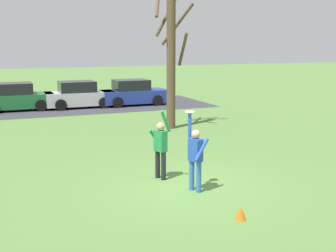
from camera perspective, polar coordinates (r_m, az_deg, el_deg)
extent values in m
plane|color=#567F3D|center=(12.11, 2.41, -7.84)|extent=(120.00, 120.00, 0.00)
cylinder|color=#3366B7|center=(11.57, 4.00, -6.63)|extent=(0.14, 0.14, 0.82)
cylinder|color=#3366B7|center=(11.74, 3.10, -6.35)|extent=(0.14, 0.14, 0.82)
cube|color=#234CB2|center=(11.46, 3.59, -3.10)|extent=(0.33, 0.41, 0.60)
sphere|color=tan|center=(11.37, 3.61, -1.07)|extent=(0.23, 0.23, 0.23)
cylinder|color=#234CB2|center=(11.30, 4.39, -3.07)|extent=(0.48, 0.24, 0.58)
cylinder|color=#234CB2|center=(11.49, 2.83, 0.15)|extent=(0.09, 0.09, 0.66)
cylinder|color=black|center=(12.75, -1.35, -4.95)|extent=(0.14, 0.14, 0.82)
cylinder|color=black|center=(12.56, -0.59, -5.20)|extent=(0.14, 0.14, 0.82)
cube|color=#238447|center=(12.48, -0.98, -1.94)|extent=(0.33, 0.41, 0.60)
sphere|color=tan|center=(12.40, -0.99, -0.06)|extent=(0.23, 0.23, 0.23)
cylinder|color=#238447|center=(12.64, -1.64, -1.56)|extent=(0.48, 0.24, 0.58)
cylinder|color=#238447|center=(12.19, -0.31, 0.64)|extent=(0.35, 0.18, 0.65)
cylinder|color=white|center=(11.43, 2.85, 1.84)|extent=(0.25, 0.25, 0.02)
cube|color=#1E6633|center=(26.93, -19.04, 3.10)|extent=(4.11, 1.83, 0.80)
cube|color=black|center=(26.85, -19.45, 4.60)|extent=(2.11, 1.65, 0.64)
cylinder|color=black|center=(27.94, -16.50, 3.05)|extent=(0.66, 0.22, 0.66)
cylinder|color=black|center=(26.14, -16.12, 2.57)|extent=(0.66, 0.22, 0.66)
cube|color=#BCBCC1|center=(27.15, -11.34, 3.54)|extent=(4.11, 1.83, 0.80)
cube|color=black|center=(27.04, -11.71, 5.03)|extent=(2.11, 1.65, 0.64)
cylinder|color=black|center=(28.31, -9.13, 3.45)|extent=(0.66, 0.22, 0.66)
cylinder|color=black|center=(26.55, -8.27, 3.00)|extent=(0.66, 0.22, 0.66)
cylinder|color=black|center=(27.88, -14.24, 3.14)|extent=(0.66, 0.22, 0.66)
cylinder|color=black|center=(26.09, -13.71, 2.67)|extent=(0.66, 0.22, 0.66)
cube|color=#233893|center=(27.79, -4.49, 3.88)|extent=(4.11, 1.83, 0.80)
cube|color=black|center=(27.67, -4.81, 5.34)|extent=(2.11, 1.65, 0.64)
cylinder|color=black|center=(29.07, -2.62, 3.77)|extent=(0.66, 0.22, 0.66)
cylinder|color=black|center=(27.37, -1.37, 3.34)|extent=(0.66, 0.22, 0.66)
cylinder|color=black|center=(28.35, -7.49, 3.51)|extent=(0.66, 0.22, 0.66)
cylinder|color=black|center=(26.60, -6.52, 3.06)|extent=(0.66, 0.22, 0.66)
cube|color=#38383D|center=(27.13, -15.34, 2.19)|extent=(19.88, 6.40, 0.01)
cylinder|color=brown|center=(19.84, 0.39, 8.02)|extent=(0.40, 0.40, 5.83)
cylinder|color=brown|center=(20.53, 1.24, 13.03)|extent=(1.23, 1.24, 1.88)
cylinder|color=brown|center=(19.97, 1.95, 9.89)|extent=(0.30, 1.22, 1.50)
cylinder|color=brown|center=(20.33, -0.13, 14.15)|extent=(1.14, 0.17, 1.89)
cylinder|color=brown|center=(19.92, -1.36, 15.37)|extent=(0.66, 1.22, 1.14)
cone|color=orange|center=(10.03, 9.40, -11.06)|extent=(0.26, 0.26, 0.32)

